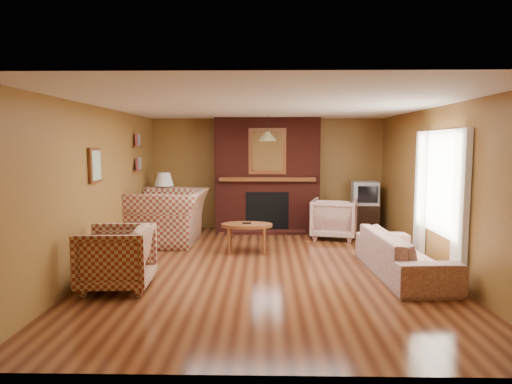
{
  "coord_description": "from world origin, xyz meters",
  "views": [
    {
      "loc": [
        -0.05,
        -6.73,
        1.85
      ],
      "look_at": [
        -0.19,
        0.6,
        1.08
      ],
      "focal_mm": 32.0,
      "sensor_mm": 36.0,
      "label": 1
    }
  ],
  "objects_px": {
    "floral_armchair": "(334,218)",
    "table_lamp": "(164,186)",
    "tv_stand": "(364,218)",
    "plaid_armchair": "(116,258)",
    "coffee_table": "(247,227)",
    "floral_sofa": "(403,254)",
    "crt_tv": "(365,193)",
    "side_table": "(165,219)",
    "fireplace": "(267,175)",
    "plaid_loveseat": "(169,216)"
  },
  "relations": [
    {
      "from": "floral_armchair",
      "to": "table_lamp",
      "type": "xyz_separation_m",
      "value": [
        -3.42,
        0.29,
        0.6
      ]
    },
    {
      "from": "tv_stand",
      "to": "plaid_armchair",
      "type": "bearing_deg",
      "value": -132.87
    },
    {
      "from": "floral_armchair",
      "to": "tv_stand",
      "type": "bearing_deg",
      "value": -124.37
    },
    {
      "from": "floral_armchair",
      "to": "coffee_table",
      "type": "bearing_deg",
      "value": 51.05
    },
    {
      "from": "floral_armchair",
      "to": "floral_sofa",
      "type": "bearing_deg",
      "value": 117.07
    },
    {
      "from": "plaid_armchair",
      "to": "floral_sofa",
      "type": "xyz_separation_m",
      "value": [
        3.85,
        0.65,
        -0.1
      ]
    },
    {
      "from": "coffee_table",
      "to": "floral_armchair",
      "type": "bearing_deg",
      "value": 36.7
    },
    {
      "from": "coffee_table",
      "to": "crt_tv",
      "type": "xyz_separation_m",
      "value": [
        2.41,
        1.89,
        0.39
      ]
    },
    {
      "from": "side_table",
      "to": "fireplace",
      "type": "bearing_deg",
      "value": 14.29
    },
    {
      "from": "fireplace",
      "to": "floral_armchair",
      "type": "relative_size",
      "value": 2.78
    },
    {
      "from": "tv_stand",
      "to": "fireplace",
      "type": "bearing_deg",
      "value": 177.94
    },
    {
      "from": "coffee_table",
      "to": "tv_stand",
      "type": "bearing_deg",
      "value": 38.16
    },
    {
      "from": "tv_stand",
      "to": "crt_tv",
      "type": "height_order",
      "value": "crt_tv"
    },
    {
      "from": "floral_armchair",
      "to": "side_table",
      "type": "xyz_separation_m",
      "value": [
        -3.42,
        0.29,
        -0.08
      ]
    },
    {
      "from": "fireplace",
      "to": "side_table",
      "type": "relative_size",
      "value": 3.78
    },
    {
      "from": "fireplace",
      "to": "table_lamp",
      "type": "height_order",
      "value": "fireplace"
    },
    {
      "from": "floral_armchair",
      "to": "plaid_armchair",
      "type": "bearing_deg",
      "value": 58.97
    },
    {
      "from": "fireplace",
      "to": "table_lamp",
      "type": "xyz_separation_m",
      "value": [
        -2.1,
        -0.53,
        -0.19
      ]
    },
    {
      "from": "plaid_armchair",
      "to": "plaid_loveseat",
      "type": "bearing_deg",
      "value": 174.63
    },
    {
      "from": "side_table",
      "to": "table_lamp",
      "type": "xyz_separation_m",
      "value": [
        0.0,
        0.0,
        0.67
      ]
    },
    {
      "from": "plaid_armchair",
      "to": "side_table",
      "type": "height_order",
      "value": "plaid_armchair"
    },
    {
      "from": "fireplace",
      "to": "coffee_table",
      "type": "distance_m",
      "value": 2.23
    },
    {
      "from": "floral_sofa",
      "to": "crt_tv",
      "type": "distance_m",
      "value": 3.26
    },
    {
      "from": "floral_sofa",
      "to": "side_table",
      "type": "xyz_separation_m",
      "value": [
        -4.0,
        2.87,
        0.01
      ]
    },
    {
      "from": "table_lamp",
      "to": "crt_tv",
      "type": "distance_m",
      "value": 4.17
    },
    {
      "from": "plaid_armchair",
      "to": "coffee_table",
      "type": "bearing_deg",
      "value": 137.83
    },
    {
      "from": "plaid_loveseat",
      "to": "floral_armchair",
      "type": "height_order",
      "value": "plaid_loveseat"
    },
    {
      "from": "floral_armchair",
      "to": "plaid_loveseat",
      "type": "bearing_deg",
      "value": 22.46
    },
    {
      "from": "fireplace",
      "to": "coffee_table",
      "type": "xyz_separation_m",
      "value": [
        -0.36,
        -2.08,
        -0.74
      ]
    },
    {
      "from": "fireplace",
      "to": "floral_sofa",
      "type": "bearing_deg",
      "value": -60.85
    },
    {
      "from": "floral_armchair",
      "to": "side_table",
      "type": "relative_size",
      "value": 1.36
    },
    {
      "from": "table_lamp",
      "to": "floral_armchair",
      "type": "bearing_deg",
      "value": -4.9
    },
    {
      "from": "plaid_armchair",
      "to": "fireplace",
      "type": "bearing_deg",
      "value": 151.0
    },
    {
      "from": "table_lamp",
      "to": "fireplace",
      "type": "bearing_deg",
      "value": 14.29
    },
    {
      "from": "floral_sofa",
      "to": "table_lamp",
      "type": "xyz_separation_m",
      "value": [
        -4.0,
        2.87,
        0.68
      ]
    },
    {
      "from": "crt_tv",
      "to": "floral_armchair",
      "type": "bearing_deg",
      "value": -138.96
    },
    {
      "from": "floral_armchair",
      "to": "coffee_table",
      "type": "xyz_separation_m",
      "value": [
        -1.67,
        -1.25,
        0.04
      ]
    },
    {
      "from": "plaid_armchair",
      "to": "coffee_table",
      "type": "distance_m",
      "value": 2.54
    },
    {
      "from": "floral_armchair",
      "to": "coffee_table",
      "type": "distance_m",
      "value": 2.09
    },
    {
      "from": "floral_armchair",
      "to": "crt_tv",
      "type": "bearing_deg",
      "value": -124.62
    },
    {
      "from": "side_table",
      "to": "table_lamp",
      "type": "bearing_deg",
      "value": 0.0
    },
    {
      "from": "plaid_loveseat",
      "to": "plaid_armchair",
      "type": "xyz_separation_m",
      "value": [
        -0.1,
        -2.77,
        -0.09
      ]
    },
    {
      "from": "plaid_loveseat",
      "to": "table_lamp",
      "type": "height_order",
      "value": "table_lamp"
    },
    {
      "from": "floral_sofa",
      "to": "floral_armchair",
      "type": "relative_size",
      "value": 2.42
    },
    {
      "from": "plaid_loveseat",
      "to": "coffee_table",
      "type": "xyz_separation_m",
      "value": [
        1.49,
        -0.8,
        -0.06
      ]
    },
    {
      "from": "floral_sofa",
      "to": "crt_tv",
      "type": "bearing_deg",
      "value": -5.8
    },
    {
      "from": "plaid_armchair",
      "to": "floral_sofa",
      "type": "relative_size",
      "value": 0.42
    },
    {
      "from": "side_table",
      "to": "coffee_table",
      "type": "bearing_deg",
      "value": -41.47
    },
    {
      "from": "floral_sofa",
      "to": "crt_tv",
      "type": "relative_size",
      "value": 3.78
    },
    {
      "from": "crt_tv",
      "to": "tv_stand",
      "type": "bearing_deg",
      "value": 90.0
    }
  ]
}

